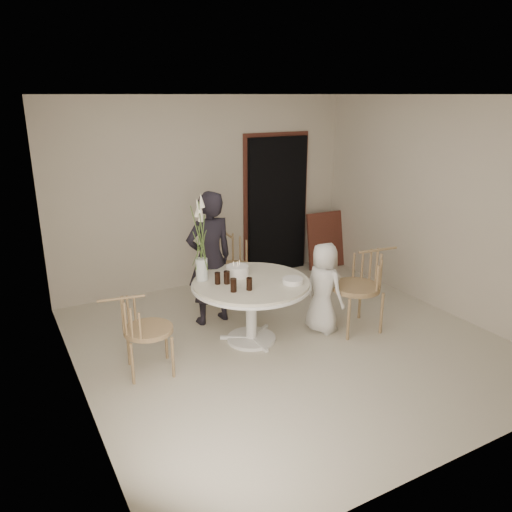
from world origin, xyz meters
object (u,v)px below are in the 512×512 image
chair_far (229,258)px  girl (210,258)px  chair_right (366,277)px  flower_vase (201,247)px  birthday_cake (237,271)px  boy (324,288)px  table (251,290)px  chair_left (136,323)px

chair_far → girl: 0.67m
chair_right → girl: size_ratio=0.60×
chair_far → chair_right: (1.09, -1.48, 0.01)m
chair_right → flower_vase: flower_vase is taller
chair_far → birthday_cake: bearing=-104.5°
chair_right → girl: (-1.56, 1.04, 0.18)m
flower_vase → chair_right: bearing=-19.3°
girl → boy: (1.05, -0.88, -0.28)m
chair_far → girl: bearing=-131.0°
table → girl: (-0.19, 0.70, 0.21)m
boy → birthday_cake: boy is taller
girl → birthday_cake: 0.50m
chair_far → chair_left: 2.01m
chair_left → boy: bearing=-83.4°
table → boy: bearing=-12.1°
chair_far → flower_vase: 1.22m
boy → flower_vase: (-1.33, 0.48, 0.57)m
birthday_cake → flower_vase: flower_vase is taller
chair_far → chair_left: bearing=-137.5°
table → chair_far: size_ratio=1.38×
boy → birthday_cake: bearing=53.4°
boy → table: bearing=64.8°
chair_left → chair_far: bearing=-43.6°
chair_right → boy: (-0.50, 0.16, -0.09)m
chair_right → flower_vase: 1.99m
birthday_cake → flower_vase: bearing=168.7°
chair_left → chair_right: bearing=-86.2°
table → girl: bearing=105.3°
table → flower_vase: (-0.46, 0.30, 0.49)m
table → birthday_cake: birthday_cake is taller
chair_left → flower_vase: (0.87, 0.37, 0.56)m
birthday_cake → chair_right: bearing=-21.4°
chair_left → flower_vase: bearing=-57.5°
chair_far → flower_vase: size_ratio=0.98×
chair_left → boy: size_ratio=0.78×
chair_left → boy: 2.20m
flower_vase → table: bearing=-32.6°
chair_left → girl: girl is taller
chair_far → chair_right: 1.84m
chair_far → chair_right: chair_right is taller
chair_left → flower_vase: 1.10m
table → chair_far: chair_far is taller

